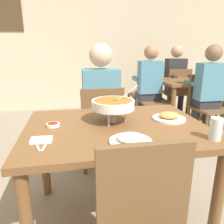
% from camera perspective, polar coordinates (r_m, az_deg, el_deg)
% --- Properties ---
extents(ground_plane, '(16.00, 16.00, 0.00)m').
position_cam_1_polar(ground_plane, '(1.89, 0.93, -25.74)').
color(ground_plane, gray).
extents(cafe_rear_partition, '(10.00, 0.10, 3.00)m').
position_cam_1_polar(cafe_rear_partition, '(4.71, -7.54, 19.32)').
color(cafe_rear_partition, beige).
rests_on(cafe_rear_partition, ground_plane).
extents(picture_frame_hung, '(0.44, 0.03, 0.56)m').
position_cam_1_polar(picture_frame_hung, '(4.79, -25.29, 22.11)').
color(picture_frame_hung, '#4C3823').
extents(dining_table_main, '(1.22, 0.91, 0.76)m').
position_cam_1_polar(dining_table_main, '(1.53, 1.04, -7.44)').
color(dining_table_main, brown).
rests_on(dining_table_main, ground_plane).
extents(chair_diner_main, '(0.44, 0.44, 0.90)m').
position_cam_1_polar(chair_diner_main, '(2.26, -2.76, -3.09)').
color(chair_diner_main, brown).
rests_on(chair_diner_main, ground_plane).
extents(diner_main, '(0.40, 0.45, 1.31)m').
position_cam_1_polar(diner_main, '(2.22, -2.96, 2.94)').
color(diner_main, '#2D2D38').
rests_on(diner_main, ground_plane).
extents(curry_bowl, '(0.33, 0.30, 0.26)m').
position_cam_1_polar(curry_bowl, '(1.51, 0.30, 1.97)').
color(curry_bowl, silver).
rests_on(curry_bowl, dining_table_main).
extents(rice_plate, '(0.24, 0.24, 0.06)m').
position_cam_1_polar(rice_plate, '(1.21, 4.92, -7.24)').
color(rice_plate, white).
rests_on(rice_plate, dining_table_main).
extents(appetizer_plate, '(0.24, 0.24, 0.06)m').
position_cam_1_polar(appetizer_plate, '(1.65, 14.77, -1.24)').
color(appetizer_plate, white).
rests_on(appetizer_plate, dining_table_main).
extents(sauce_dish, '(0.09, 0.09, 0.02)m').
position_cam_1_polar(sauce_dish, '(1.51, -15.27, -3.23)').
color(sauce_dish, white).
rests_on(sauce_dish, dining_table_main).
extents(napkin_folded, '(0.12, 0.08, 0.02)m').
position_cam_1_polar(napkin_folded, '(1.30, -18.05, -6.98)').
color(napkin_folded, white).
rests_on(napkin_folded, dining_table_main).
extents(fork_utensil, '(0.06, 0.17, 0.01)m').
position_cam_1_polar(fork_utensil, '(1.26, -19.21, -8.08)').
color(fork_utensil, silver).
rests_on(fork_utensil, dining_table_main).
extents(spoon_utensil, '(0.04, 0.17, 0.01)m').
position_cam_1_polar(spoon_utensil, '(1.25, -16.93, -8.01)').
color(spoon_utensil, silver).
rests_on(spoon_utensil, dining_table_main).
extents(drink_glass, '(0.07, 0.07, 0.13)m').
position_cam_1_polar(drink_glass, '(1.37, 25.57, -4.29)').
color(drink_glass, silver).
rests_on(drink_glass, dining_table_main).
extents(dining_table_far, '(1.00, 0.80, 0.76)m').
position_cam_1_polar(dining_table_far, '(3.79, 19.70, 5.87)').
color(dining_table_far, brown).
rests_on(dining_table_far, ground_plane).
extents(chair_bg_left, '(0.44, 0.44, 0.90)m').
position_cam_1_polar(chair_bg_left, '(3.63, 10.41, 4.28)').
color(chair_bg_left, brown).
rests_on(chair_bg_left, ground_plane).
extents(chair_bg_middle, '(0.50, 0.50, 0.90)m').
position_cam_1_polar(chair_bg_middle, '(3.42, 23.24, 2.42)').
color(chair_bg_middle, brown).
rests_on(chair_bg_middle, ground_plane).
extents(chair_bg_right, '(0.47, 0.47, 0.90)m').
position_cam_1_polar(chair_bg_right, '(4.23, 16.61, 5.60)').
color(chair_bg_right, brown).
rests_on(chair_bg_right, ground_plane).
extents(chair_bg_corner, '(0.45, 0.45, 0.90)m').
position_cam_1_polar(chair_bg_corner, '(4.09, 9.05, 5.73)').
color(chair_bg_corner, brown).
rests_on(chair_bg_corner, ground_plane).
extents(patron_bg_left, '(0.40, 0.45, 1.31)m').
position_cam_1_polar(patron_bg_left, '(3.54, 9.68, 7.90)').
color(patron_bg_left, '#2D2D38').
rests_on(patron_bg_left, ground_plane).
extents(patron_bg_middle, '(0.40, 0.45, 1.31)m').
position_cam_1_polar(patron_bg_middle, '(3.31, 23.85, 6.12)').
color(patron_bg_middle, '#2D2D38').
rests_on(patron_bg_middle, ground_plane).
extents(patron_bg_right, '(0.40, 0.45, 1.31)m').
position_cam_1_polar(patron_bg_right, '(4.27, 16.45, 8.92)').
color(patron_bg_right, '#2D2D38').
rests_on(patron_bg_right, ground_plane).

